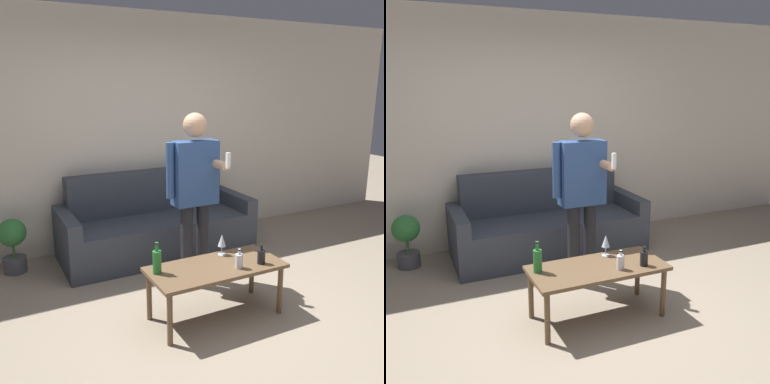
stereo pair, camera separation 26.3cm
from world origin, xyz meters
The scene contains 10 objects.
ground_plane centered at (0.00, 0.00, 0.00)m, with size 16.00×16.00×0.00m, color gray.
wall_back centered at (0.00, 2.27, 1.35)m, with size 8.00×0.06×2.70m.
couch centered at (0.03, 1.79, 0.32)m, with size 2.15×0.86×0.91m.
coffee_table centered at (-0.08, 0.24, 0.40)m, with size 1.12×0.51×0.45m.
bottle_orange centered at (0.27, 0.11, 0.52)m, with size 0.07×0.07×0.16m.
bottle_green centered at (-0.56, 0.33, 0.55)m, with size 0.07×0.07×0.26m.
bottle_dark centered at (0.06, 0.12, 0.52)m, with size 0.06×0.06×0.16m.
wine_glass_near centered at (0.08, 0.41, 0.58)m, with size 0.07×0.07×0.19m.
person_standing_front centered at (0.06, 0.89, 0.97)m, with size 0.50×0.43×1.65m.
potted_plant centered at (-1.48, 1.94, 0.33)m, with size 0.28×0.28×0.57m.
Camera 2 is at (-1.50, -2.65, 1.90)m, focal length 40.00 mm.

